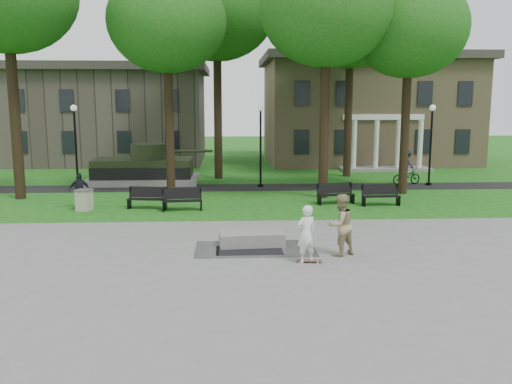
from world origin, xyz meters
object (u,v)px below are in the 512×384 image
friend_watching (340,225)px  trash_bin (84,200)px  concrete_block (252,239)px  skateboarder (306,234)px  park_bench_0 (147,197)px  cyclist (407,170)px

friend_watching → trash_bin: bearing=-67.2°
concrete_block → skateboarder: bearing=-53.9°
park_bench_0 → concrete_block: bearing=-48.2°
friend_watching → cyclist: bearing=-144.5°
concrete_block → cyclist: (9.84, 13.47, 0.61)m
skateboarder → trash_bin: (-8.91, 8.73, -0.43)m
concrete_block → friend_watching: friend_watching is taller
concrete_block → skateboarder: (1.56, -2.14, 0.67)m
skateboarder → friend_watching: bearing=-171.7°
concrete_block → park_bench_0: size_ratio=1.19×
skateboarder → trash_bin: skateboarder is taller
friend_watching → park_bench_0: size_ratio=1.08×
friend_watching → cyclist: 16.45m
concrete_block → skateboarder: skateboarder is taller
trash_bin → concrete_block: bearing=-41.9°
cyclist → friend_watching: bearing=135.9°
cyclist → concrete_block: bearing=125.2°
skateboarder → friend_watching: 1.43m
concrete_block → park_bench_0: park_bench_0 is taller
friend_watching → cyclist: (7.08, 14.85, -0.15)m
park_bench_0 → trash_bin: park_bench_0 is taller
skateboarder → park_bench_0: (-6.09, 9.01, -0.39)m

